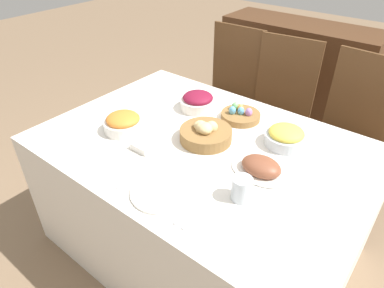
{
  "coord_description": "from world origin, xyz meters",
  "views": [
    {
      "loc": [
        0.82,
        -1.12,
        1.68
      ],
      "look_at": [
        -0.0,
        -0.08,
        0.78
      ],
      "focal_mm": 32.0,
      "sensor_mm": 36.0,
      "label": 1
    }
  ],
  "objects_px": {
    "bread_basket": "(206,133)",
    "egg_basket": "(240,115)",
    "ham_platter": "(261,167)",
    "beet_salad_bowl": "(198,101)",
    "chair_far_right": "(347,131)",
    "sideboard": "(294,76)",
    "pineapple_bowl": "(286,137)",
    "drinking_cup": "(242,189)",
    "fork": "(135,177)",
    "dinner_plate": "(162,192)",
    "spoon": "(198,213)",
    "chair_far_center": "(277,108)",
    "butter_dish": "(142,147)",
    "chair_far_left": "(228,92)",
    "knife": "(192,209)",
    "carrot_bowl": "(123,123)"
  },
  "relations": [
    {
      "from": "bread_basket",
      "to": "egg_basket",
      "type": "bearing_deg",
      "value": 85.54
    },
    {
      "from": "ham_platter",
      "to": "beet_salad_bowl",
      "type": "height_order",
      "value": "beet_salad_bowl"
    },
    {
      "from": "chair_far_right",
      "to": "sideboard",
      "type": "xyz_separation_m",
      "value": [
        -0.69,
        0.75,
        -0.07
      ]
    },
    {
      "from": "beet_salad_bowl",
      "to": "pineapple_bowl",
      "type": "height_order",
      "value": "beet_salad_bowl"
    },
    {
      "from": "beet_salad_bowl",
      "to": "drinking_cup",
      "type": "relative_size",
      "value": 2.02
    },
    {
      "from": "beet_salad_bowl",
      "to": "sideboard",
      "type": "bearing_deg",
      "value": 90.07
    },
    {
      "from": "bread_basket",
      "to": "ham_platter",
      "type": "bearing_deg",
      "value": -8.74
    },
    {
      "from": "ham_platter",
      "to": "pineapple_bowl",
      "type": "distance_m",
      "value": 0.26
    },
    {
      "from": "chair_far_right",
      "to": "bread_basket",
      "type": "xyz_separation_m",
      "value": [
        -0.46,
        -0.89,
        0.25
      ]
    },
    {
      "from": "chair_far_right",
      "to": "sideboard",
      "type": "height_order",
      "value": "chair_far_right"
    },
    {
      "from": "sideboard",
      "to": "fork",
      "type": "relative_size",
      "value": 6.51
    },
    {
      "from": "dinner_plate",
      "to": "spoon",
      "type": "distance_m",
      "value": 0.18
    },
    {
      "from": "bread_basket",
      "to": "spoon",
      "type": "distance_m",
      "value": 0.5
    },
    {
      "from": "egg_basket",
      "to": "beet_salad_bowl",
      "type": "distance_m",
      "value": 0.26
    },
    {
      "from": "chair_far_center",
      "to": "ham_platter",
      "type": "bearing_deg",
      "value": -75.37
    },
    {
      "from": "sideboard",
      "to": "butter_dish",
      "type": "bearing_deg",
      "value": -88.65
    },
    {
      "from": "chair_far_left",
      "to": "bread_basket",
      "type": "height_order",
      "value": "chair_far_left"
    },
    {
      "from": "chair_far_center",
      "to": "drinking_cup",
      "type": "xyz_separation_m",
      "value": [
        0.38,
        -1.14,
        0.26
      ]
    },
    {
      "from": "knife",
      "to": "fork",
      "type": "bearing_deg",
      "value": -177.67
    },
    {
      "from": "bread_basket",
      "to": "egg_basket",
      "type": "height_order",
      "value": "bread_basket"
    },
    {
      "from": "chair_far_right",
      "to": "ham_platter",
      "type": "relative_size",
      "value": 3.66
    },
    {
      "from": "chair_far_left",
      "to": "bread_basket",
      "type": "xyz_separation_m",
      "value": [
        0.44,
        -0.89,
        0.25
      ]
    },
    {
      "from": "chair_far_left",
      "to": "drinking_cup",
      "type": "height_order",
      "value": "chair_far_left"
    },
    {
      "from": "bread_basket",
      "to": "beet_salad_bowl",
      "type": "height_order",
      "value": "bread_basket"
    },
    {
      "from": "ham_platter",
      "to": "drinking_cup",
      "type": "height_order",
      "value": "drinking_cup"
    },
    {
      "from": "sideboard",
      "to": "drinking_cup",
      "type": "relative_size",
      "value": 12.96
    },
    {
      "from": "sideboard",
      "to": "spoon",
      "type": "relative_size",
      "value": 6.51
    },
    {
      "from": "chair_far_right",
      "to": "egg_basket",
      "type": "height_order",
      "value": "chair_far_right"
    },
    {
      "from": "knife",
      "to": "spoon",
      "type": "distance_m",
      "value": 0.03
    },
    {
      "from": "chair_far_right",
      "to": "fork",
      "type": "xyz_separation_m",
      "value": [
        -0.53,
        -1.31,
        0.21
      ]
    },
    {
      "from": "beet_salad_bowl",
      "to": "spoon",
      "type": "xyz_separation_m",
      "value": [
        0.5,
        -0.65,
        -0.04
      ]
    },
    {
      "from": "chair_far_left",
      "to": "knife",
      "type": "relative_size",
      "value": 5.05
    },
    {
      "from": "egg_basket",
      "to": "carrot_bowl",
      "type": "xyz_separation_m",
      "value": [
        -0.41,
        -0.48,
        0.02
      ]
    },
    {
      "from": "spoon",
      "to": "butter_dish",
      "type": "bearing_deg",
      "value": 158.28
    },
    {
      "from": "sideboard",
      "to": "beet_salad_bowl",
      "type": "height_order",
      "value": "sideboard"
    },
    {
      "from": "egg_basket",
      "to": "pineapple_bowl",
      "type": "distance_m",
      "value": 0.31
    },
    {
      "from": "drinking_cup",
      "to": "carrot_bowl",
      "type": "bearing_deg",
      "value": 175.49
    },
    {
      "from": "egg_basket",
      "to": "butter_dish",
      "type": "height_order",
      "value": "egg_basket"
    },
    {
      "from": "chair_far_right",
      "to": "knife",
      "type": "bearing_deg",
      "value": -93.66
    },
    {
      "from": "butter_dish",
      "to": "sideboard",
      "type": "bearing_deg",
      "value": 91.35
    },
    {
      "from": "sideboard",
      "to": "pineapple_bowl",
      "type": "xyz_separation_m",
      "value": [
        0.56,
        -1.44,
        0.32
      ]
    },
    {
      "from": "knife",
      "to": "ham_platter",
      "type": "bearing_deg",
      "value": 77.76
    },
    {
      "from": "egg_basket",
      "to": "pineapple_bowl",
      "type": "bearing_deg",
      "value": -14.57
    },
    {
      "from": "chair_far_right",
      "to": "pineapple_bowl",
      "type": "xyz_separation_m",
      "value": [
        -0.14,
        -0.68,
        0.25
      ]
    },
    {
      "from": "sideboard",
      "to": "fork",
      "type": "xyz_separation_m",
      "value": [
        0.17,
        -2.06,
        0.28
      ]
    },
    {
      "from": "egg_basket",
      "to": "ham_platter",
      "type": "xyz_separation_m",
      "value": [
        0.32,
        -0.34,
        0.0
      ]
    },
    {
      "from": "chair_far_left",
      "to": "pineapple_bowl",
      "type": "bearing_deg",
      "value": -43.47
    },
    {
      "from": "sideboard",
      "to": "drinking_cup",
      "type": "distance_m",
      "value": 2.01
    },
    {
      "from": "egg_basket",
      "to": "spoon",
      "type": "xyz_separation_m",
      "value": [
        0.25,
        -0.71,
        -0.02
      ]
    },
    {
      "from": "ham_platter",
      "to": "pineapple_bowl",
      "type": "xyz_separation_m",
      "value": [
        -0.01,
        0.26,
        0.02
      ]
    }
  ]
}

